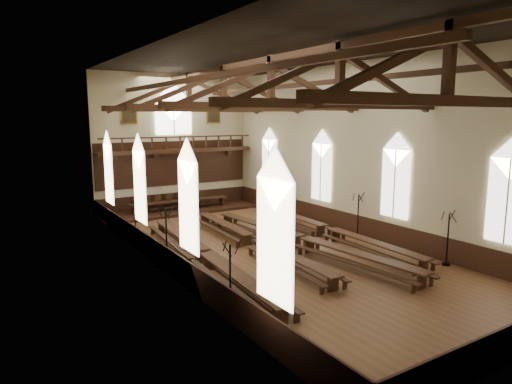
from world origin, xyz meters
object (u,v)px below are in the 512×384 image
at_px(refectory_row_b, 254,240).
at_px(high_table, 180,201).
at_px(candelabrum_left_near, 230,290).
at_px(refectory_row_d, 328,230).
at_px(dais, 180,211).
at_px(candelabrum_right_far, 288,206).
at_px(candelabrum_right_mid, 358,224).
at_px(candelabrum_left_mid, 167,247).
at_px(candelabrum_left_far, 136,229).
at_px(candelabrum_right_near, 447,249).
at_px(refectory_row_c, 302,240).
at_px(refectory_row_a, 206,255).

distance_m(refectory_row_b, high_table, 11.01).
bearing_deg(candelabrum_left_near, high_table, 73.01).
relative_size(refectory_row_d, high_table, 1.92).
relative_size(dais, candelabrum_right_far, 4.79).
bearing_deg(candelabrum_right_mid, candelabrum_left_mid, 174.01).
distance_m(dais, high_table, 0.68).
bearing_deg(high_table, candelabrum_left_near, -106.99).
bearing_deg(refectory_row_d, candelabrum_left_mid, 177.41).
relative_size(candelabrum_left_mid, candelabrum_left_far, 1.11).
bearing_deg(refectory_row_b, candelabrum_left_near, -128.03).
xyz_separation_m(candelabrum_left_near, candelabrum_right_mid, (11.10, 4.98, 0.00)).
distance_m(candelabrum_left_near, candelabrum_left_mid, 6.15).
height_order(candelabrum_left_far, candelabrum_right_near, candelabrum_right_near).
xyz_separation_m(refectory_row_d, candelabrum_right_near, (1.56, -6.57, 0.27)).
relative_size(candelabrum_left_near, candelabrum_right_near, 1.01).
distance_m(dais, candelabrum_right_mid, 13.50).
xyz_separation_m(refectory_row_b, candelabrum_right_far, (6.31, 5.67, 0.22)).
xyz_separation_m(refectory_row_d, high_table, (-4.31, 11.41, 0.26)).
xyz_separation_m(candelabrum_left_mid, candelabrum_left_far, (0.00, 4.72, -0.08)).
xyz_separation_m(refectory_row_b, dais, (0.44, 11.00, -0.40)).
bearing_deg(candelabrum_right_mid, candelabrum_right_far, 90.00).
distance_m(refectory_row_c, candelabrum_right_mid, 4.28).
bearing_deg(candelabrum_left_near, candelabrum_right_near, -4.36).
relative_size(refectory_row_d, candelabrum_right_far, 5.95).
height_order(candelabrum_left_mid, candelabrum_right_mid, candelabrum_left_mid).
distance_m(refectory_row_b, refectory_row_c, 2.53).
bearing_deg(candelabrum_right_far, refectory_row_b, -138.05).
bearing_deg(refectory_row_b, candelabrum_right_near, -47.84).
height_order(refectory_row_d, candelabrum_left_near, candelabrum_left_near).
height_order(refectory_row_a, refectory_row_c, refectory_row_c).
bearing_deg(high_table, candelabrum_right_mid, -64.20).
bearing_deg(high_table, candelabrum_right_near, -71.92).
xyz_separation_m(refectory_row_a, candelabrum_right_mid, (9.66, -0.01, 0.25)).
height_order(candelabrum_left_near, candelabrum_left_far, candelabrum_left_near).
relative_size(refectory_row_b, candelabrum_right_mid, 5.30).
bearing_deg(high_table, dais, 91.79).
height_order(refectory_row_c, candelabrum_right_near, candelabrum_right_near).
bearing_deg(candelabrum_right_far, refectory_row_d, -104.40).
distance_m(refectory_row_d, candelabrum_left_far, 10.84).
bearing_deg(candelabrum_right_mid, refectory_row_a, 179.92).
xyz_separation_m(refectory_row_d, candelabrum_right_far, (1.56, 6.08, 0.20)).
xyz_separation_m(refectory_row_d, dais, (-4.31, 11.41, -0.42)).
bearing_deg(refectory_row_b, candelabrum_right_far, 41.95).
xyz_separation_m(dais, candelabrum_left_mid, (-5.23, -10.97, 0.75)).
relative_size(refectory_row_d, candelabrum_left_near, 5.39).
xyz_separation_m(refectory_row_d, candelabrum_left_near, (-9.54, -5.72, 0.27)).
relative_size(refectory_row_d, candelabrum_right_near, 5.42).
relative_size(candelabrum_left_mid, candelabrum_right_far, 1.18).
xyz_separation_m(refectory_row_c, candelabrum_left_mid, (-6.84, 1.50, 0.29)).
relative_size(refectory_row_b, candelabrum_right_far, 5.87).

